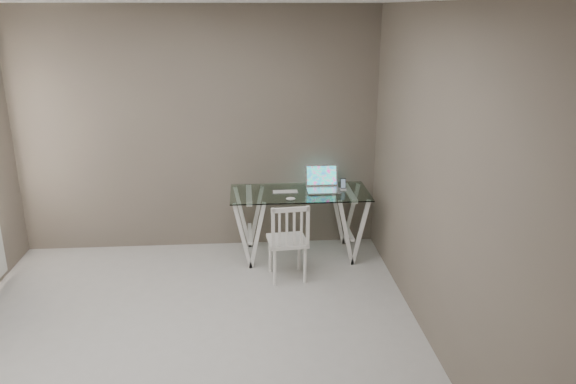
{
  "coord_description": "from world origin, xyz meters",
  "views": [
    {
      "loc": [
        0.52,
        -3.91,
        2.64
      ],
      "look_at": [
        0.94,
        1.55,
        0.85
      ],
      "focal_mm": 35.0,
      "sensor_mm": 36.0,
      "label": 1
    }
  ],
  "objects": [
    {
      "name": "room",
      "position": [
        -0.06,
        0.02,
        1.72
      ],
      "size": [
        4.5,
        4.52,
        2.71
      ],
      "color": "#AEABA7",
      "rests_on": "ground"
    },
    {
      "name": "desk",
      "position": [
        1.09,
        1.85,
        0.38
      ],
      "size": [
        1.5,
        0.7,
        0.75
      ],
      "color": "silver",
      "rests_on": "ground"
    },
    {
      "name": "chair",
      "position": [
        0.92,
        1.25,
        0.46
      ],
      "size": [
        0.42,
        0.42,
        0.83
      ],
      "rotation": [
        0.0,
        0.0,
        0.1
      ],
      "color": "white",
      "rests_on": "ground"
    },
    {
      "name": "laptop",
      "position": [
        1.36,
        1.94,
        0.81
      ],
      "size": [
        0.36,
        0.33,
        0.25
      ],
      "color": "silver",
      "rests_on": "desk"
    },
    {
      "name": "keyboard",
      "position": [
        0.94,
        1.86,
        0.75
      ],
      "size": [
        0.28,
        0.12,
        0.01
      ],
      "primitive_type": "cube",
      "color": "silver",
      "rests_on": "desk"
    },
    {
      "name": "mouse",
      "position": [
        0.97,
        1.59,
        0.76
      ],
      "size": [
        0.1,
        0.06,
        0.03
      ],
      "primitive_type": "ellipsoid",
      "color": "white",
      "rests_on": "desk"
    },
    {
      "name": "phone_dock",
      "position": [
        1.58,
        1.9,
        0.78
      ],
      "size": [
        0.07,
        0.07,
        0.13
      ],
      "color": "white",
      "rests_on": "desk"
    }
  ]
}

